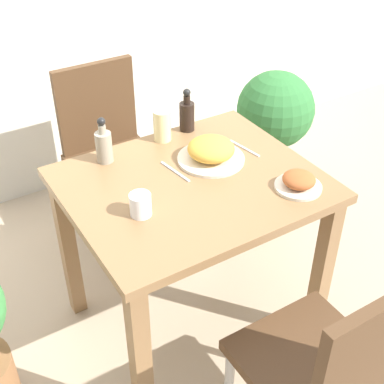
{
  "coord_description": "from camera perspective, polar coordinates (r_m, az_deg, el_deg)",
  "views": [
    {
      "loc": [
        -0.84,
        -1.36,
        1.85
      ],
      "look_at": [
        0.0,
        0.0,
        0.7
      ],
      "focal_mm": 50.0,
      "sensor_mm": 36.0,
      "label": 1
    }
  ],
  "objects": [
    {
      "name": "food_plate",
      "position": [
        2.04,
        2.05,
        4.38
      ],
      "size": [
        0.26,
        0.26,
        0.09
      ],
      "color": "beige",
      "rests_on": "dining_table"
    },
    {
      "name": "potted_plant_right",
      "position": [
        2.86,
        8.74,
        7.15
      ],
      "size": [
        0.4,
        0.4,
        0.79
      ],
      "color": "brown",
      "rests_on": "ground_plane"
    },
    {
      "name": "condiment_bottle",
      "position": [
        2.24,
        -0.55,
        8.27
      ],
      "size": [
        0.06,
        0.06,
        0.19
      ],
      "color": "black",
      "rests_on": "dining_table"
    },
    {
      "name": "fork_utensil",
      "position": [
        1.99,
        -1.82,
        2.2
      ],
      "size": [
        0.03,
        0.17,
        0.0
      ],
      "rotation": [
        0.0,
        0.0,
        1.71
      ],
      "color": "silver",
      "rests_on": "dining_table"
    },
    {
      "name": "spoon_utensil",
      "position": [
        2.14,
        5.61,
        4.67
      ],
      "size": [
        0.04,
        0.16,
        0.0
      ],
      "rotation": [
        0.0,
        0.0,
        1.74
      ],
      "color": "silver",
      "rests_on": "dining_table"
    },
    {
      "name": "chair_near",
      "position": [
        1.73,
        14.7,
        -17.53
      ],
      "size": [
        0.42,
        0.42,
        0.89
      ],
      "rotation": [
        0.0,
        0.0,
        3.14
      ],
      "color": "#4C331E",
      "rests_on": "ground_plane"
    },
    {
      "name": "dining_table",
      "position": [
        2.02,
        0.0,
        -1.78
      ],
      "size": [
        0.91,
        0.76,
        0.75
      ],
      "color": "olive",
      "rests_on": "ground_plane"
    },
    {
      "name": "chair_far",
      "position": [
        2.67,
        -8.83,
        4.87
      ],
      "size": [
        0.42,
        0.42,
        0.89
      ],
      "color": "#4C331E",
      "rests_on": "ground_plane"
    },
    {
      "name": "sauce_bottle",
      "position": [
        2.05,
        -9.39,
        4.98
      ],
      "size": [
        0.06,
        0.06,
        0.19
      ],
      "color": "gray",
      "rests_on": "dining_table"
    },
    {
      "name": "side_plate",
      "position": [
        1.93,
        11.31,
        1.08
      ],
      "size": [
        0.17,
        0.17,
        0.06
      ],
      "color": "beige",
      "rests_on": "dining_table"
    },
    {
      "name": "ground_plane",
      "position": [
        2.45,
        0.0,
        -13.38
      ],
      "size": [
        16.0,
        16.0,
        0.0
      ],
      "primitive_type": "plane",
      "color": "tan"
    },
    {
      "name": "juice_glass",
      "position": [
        2.17,
        -3.2,
        7.1
      ],
      "size": [
        0.07,
        0.07,
        0.13
      ],
      "color": "beige",
      "rests_on": "dining_table"
    },
    {
      "name": "drink_cup",
      "position": [
        1.77,
        -5.51,
        -1.36
      ],
      "size": [
        0.07,
        0.07,
        0.08
      ],
      "color": "white",
      "rests_on": "dining_table"
    }
  ]
}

